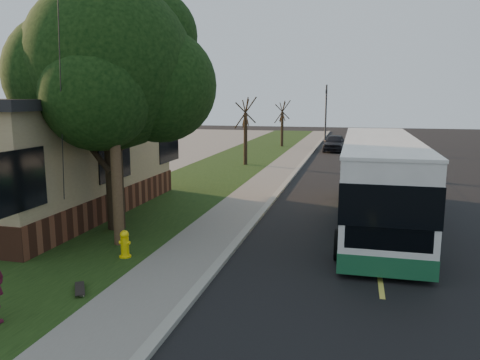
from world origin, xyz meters
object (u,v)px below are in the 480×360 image
object	(u,v)px
distant_car	(335,143)
bare_tree_near	(245,132)
leafy_tree	(113,69)
utility_pole	(112,85)
skateboard_main	(80,289)
fire_hydrant	(125,244)
transit_bus	(379,179)
traffic_signal	(326,110)
bare_tree_far	(282,124)

from	to	relation	value
distant_car	bare_tree_near	bearing A→B (deg)	-114.41
leafy_tree	utility_pole	bearing A→B (deg)	-62.40
skateboard_main	distant_car	world-z (taller)	distant_car
utility_pole	distant_car	world-z (taller)	utility_pole
fire_hydrant	transit_bus	xyz separation A→B (m)	(6.72, 5.32, 1.14)
leafy_tree	traffic_signal	world-z (taller)	leafy_tree
bare_tree_near	traffic_signal	world-z (taller)	traffic_signal
bare_tree_near	bare_tree_far	xyz separation A→B (m)	(0.50, 12.00, -0.15)
fire_hydrant	distant_car	xyz separation A→B (m)	(4.26, 27.80, 0.25)
distant_car	transit_bus	bearing A→B (deg)	-80.41
bare_tree_far	skateboard_main	distance (m)	32.37
fire_hydrant	skateboard_main	bearing A→B (deg)	-87.52
bare_tree_near	skateboard_main	world-z (taller)	bare_tree_near
transit_bus	skateboard_main	xyz separation A→B (m)	(-6.62, -7.63, -1.45)
bare_tree_near	traffic_signal	bearing A→B (deg)	75.96
skateboard_main	distant_car	distance (m)	30.40
fire_hydrant	utility_pole	size ratio (longest dim) A/B	0.08
utility_pole	distant_car	distance (m)	27.55
utility_pole	transit_bus	distance (m)	9.12
bare_tree_far	transit_bus	size ratio (longest dim) A/B	0.37
utility_pole	bare_tree_far	xyz separation A→B (m)	(0.31, 29.01, -2.63)
fire_hydrant	skateboard_main	world-z (taller)	fire_hydrant
fire_hydrant	utility_pole	world-z (taller)	utility_pole
leafy_tree	bare_tree_far	size ratio (longest dim) A/B	1.94
bare_tree_far	traffic_signal	world-z (taller)	traffic_signal
skateboard_main	bare_tree_near	bearing A→B (deg)	92.82
fire_hydrant	transit_bus	world-z (taller)	transit_bus
bare_tree_near	transit_bus	xyz separation A→B (m)	(7.62, -12.68, -0.57)
bare_tree_far	skateboard_main	bearing A→B (deg)	-89.11
leafy_tree	bare_tree_far	world-z (taller)	leafy_tree
transit_bus	distant_car	bearing A→B (deg)	96.23
fire_hydrant	leafy_tree	bearing A→B (deg)	120.67
utility_pole	leafy_tree	distance (m)	1.94
utility_pole	traffic_signal	world-z (taller)	utility_pole
skateboard_main	utility_pole	bearing A→B (deg)	103.69
fire_hydrant	traffic_signal	distance (m)	34.25
bare_tree_near	bare_tree_far	size ratio (longest dim) A/B	1.07
leafy_tree	distant_car	size ratio (longest dim) A/B	1.95
leafy_tree	skateboard_main	bearing A→B (deg)	-71.39
traffic_signal	skateboard_main	size ratio (longest dim) A/B	7.06
leafy_tree	traffic_signal	size ratio (longest dim) A/B	1.42
utility_pole	distant_car	bearing A→B (deg)	79.50
leafy_tree	transit_bus	distance (m)	9.42
leafy_tree	skateboard_main	world-z (taller)	leafy_tree
fire_hydrant	bare_tree_far	world-z (taller)	bare_tree_far
traffic_signal	skateboard_main	world-z (taller)	traffic_signal
bare_tree_near	bare_tree_far	bearing A→B (deg)	87.61
utility_pole	bare_tree_far	size ratio (longest dim) A/B	2.25
fire_hydrant	bare_tree_near	size ratio (longest dim) A/B	0.17
transit_bus	bare_tree_near	bearing A→B (deg)	120.99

